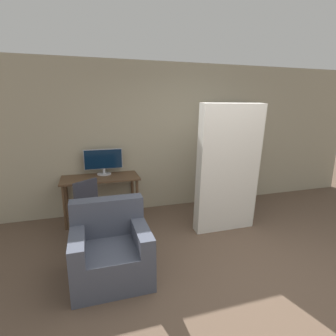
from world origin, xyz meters
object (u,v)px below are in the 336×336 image
at_px(mattress_near, 228,170).
at_px(armchair, 110,249).
at_px(office_chair, 94,219).
at_px(bookshelf, 225,157).
at_px(monitor, 103,161).

relative_size(mattress_near, armchair, 2.32).
relative_size(office_chair, bookshelf, 0.46).
distance_m(bookshelf, mattress_near, 1.33).
bearing_deg(mattress_near, monitor, 146.96).
xyz_separation_m(bookshelf, armchair, (-2.45, -1.82, -0.61)).
height_order(office_chair, mattress_near, mattress_near).
height_order(bookshelf, mattress_near, mattress_near).
distance_m(office_chair, mattress_near, 2.10).
height_order(bookshelf, armchair, bookshelf).
bearing_deg(mattress_near, office_chair, 174.18).
relative_size(monitor, mattress_near, 0.33).
bearing_deg(office_chair, bookshelf, 20.72).
relative_size(monitor, bookshelf, 0.34).
height_order(mattress_near, armchair, mattress_near).
bearing_deg(armchair, mattress_near, 19.06).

